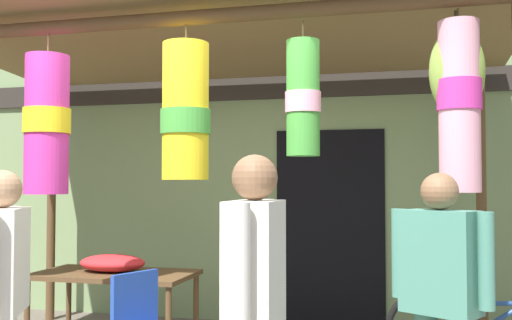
{
  "coord_description": "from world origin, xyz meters",
  "views": [
    {
      "loc": [
        1.3,
        -3.86,
        1.46
      ],
      "look_at": [
        0.07,
        1.05,
        1.65
      ],
      "focal_mm": 41.63,
      "sensor_mm": 36.0,
      "label": 1
    }
  ],
  "objects": [
    {
      "name": "shop_facade",
      "position": [
        0.0,
        2.33,
        1.98
      ],
      "size": [
        9.46,
        0.29,
        3.97
      ],
      "color": "#7A9360",
      "rests_on": "ground_plane"
    },
    {
      "name": "market_stall_canopy",
      "position": [
        -0.22,
        0.61,
        2.45
      ],
      "size": [
        4.86,
        2.42,
        2.84
      ],
      "color": "brown",
      "rests_on": "ground_plane"
    },
    {
      "name": "display_table",
      "position": [
        -1.19,
        0.95,
        0.6
      ],
      "size": [
        1.39,
        0.75,
        0.67
      ],
      "color": "brown",
      "rests_on": "ground_plane"
    },
    {
      "name": "flower_heap_on_table",
      "position": [
        -1.22,
        0.98,
        0.75
      ],
      "size": [
        0.6,
        0.42,
        0.15
      ],
      "color": "red",
      "rests_on": "display_table"
    },
    {
      "name": "vendor_in_orange",
      "position": [
        -0.82,
        -1.07,
        0.9
      ],
      "size": [
        0.36,
        0.55,
        1.53
      ],
      "color": "silver",
      "rests_on": "ground_plane"
    },
    {
      "name": "customer_foreground",
      "position": [
        0.62,
        -1.17,
        0.94
      ],
      "size": [
        0.22,
        0.59,
        1.59
      ],
      "color": "silver",
      "rests_on": "ground_plane"
    },
    {
      "name": "shopper_by_bananas",
      "position": [
        1.49,
        -0.46,
        0.89
      ],
      "size": [
        0.52,
        0.39,
        1.52
      ],
      "color": "#4C8E7A",
      "rests_on": "ground_plane"
    }
  ]
}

